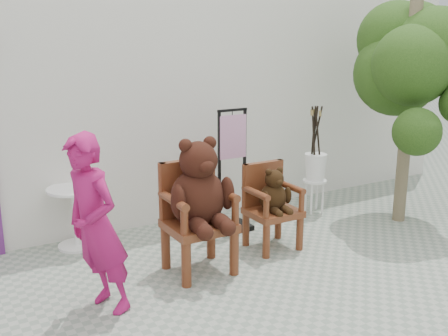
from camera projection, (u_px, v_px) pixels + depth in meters
name	position (u px, v px, depth m)	size (l,w,h in m)	color
ground_plane	(324.00, 297.00, 4.85)	(60.00, 60.00, 0.00)	gray
back_wall	(177.00, 101.00, 7.08)	(9.00, 1.00, 3.00)	silver
chair_big	(198.00, 197.00, 5.21)	(0.67, 0.74, 1.40)	#4F2311
chair_small	(271.00, 199.00, 5.89)	(0.55, 0.51, 0.96)	#4F2311
person	(96.00, 226.00, 4.39)	(0.58, 0.38, 1.60)	#A11357
cafe_table	(75.00, 210.00, 5.91)	(0.60, 0.60, 0.70)	white
display_stand	(232.00, 185.00, 6.41)	(0.45, 0.36, 1.51)	black
stool_bucket	(315.00, 166.00, 7.06)	(0.32, 0.32, 1.45)	white
tree	(412.00, 57.00, 6.62)	(1.65, 1.74, 2.80)	brown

